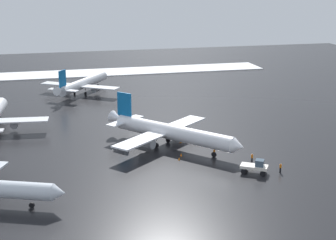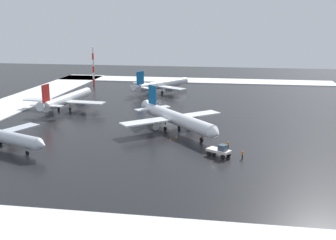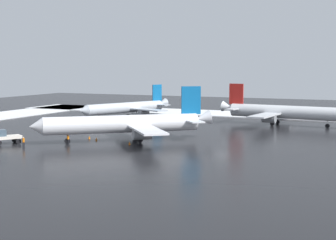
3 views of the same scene
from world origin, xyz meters
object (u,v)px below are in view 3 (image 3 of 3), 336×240
Objects in this scene: traffic_cone_near_nose at (96,139)px; ground_crew_beside_wing at (68,139)px; ground_crew_near_tug at (24,141)px; traffic_cone_wingtip_side at (89,137)px; airplane_parked_portside at (127,108)px; pushback_tug at (5,137)px; airplane_far_rear at (283,112)px; airplane_foreground_jet at (127,124)px; traffic_cone_mid_line at (129,143)px.

ground_crew_beside_wing is at bearing 72.92° from traffic_cone_near_nose.
ground_crew_near_tug reaches higher than traffic_cone_near_nose.
ground_crew_near_tug reaches higher than traffic_cone_wingtip_side.
ground_crew_near_tug is at bearing 30.45° from airplane_parked_portside.
ground_crew_near_tug is at bearing 60.98° from traffic_cone_near_nose.
pushback_tug is 15.25m from traffic_cone_near_nose.
airplane_far_rear reaches higher than traffic_cone_near_nose.
traffic_cone_near_nose is at bearing -32.83° from airplane_foreground_jet.
pushback_tug is (36.70, 45.86, -1.66)m from airplane_far_rear.
airplane_parked_portside is 47.08m from ground_crew_near_tug.
ground_crew_near_tug is at bearing 5.23° from airplane_foreground_jet.
traffic_cone_near_nose is 2.28m from traffic_cone_wingtip_side.
ground_crew_near_tug is 3.11× the size of traffic_cone_mid_line.
airplane_far_rear is 17.56× the size of ground_crew_near_tug.
ground_crew_beside_wing is at bearing 22.32° from traffic_cone_mid_line.
traffic_cone_wingtip_side is at bearing 109.78° from ground_crew_near_tug.
traffic_cone_near_nose and traffic_cone_wingtip_side have the same top height.
airplane_far_rear reaches higher than ground_crew_beside_wing.
airplane_foreground_jet reaches higher than airplane_far_rear.
traffic_cone_mid_line is (-9.47, -3.89, -0.70)m from ground_crew_beside_wing.
traffic_cone_wingtip_side is at bearing 40.14° from airplane_parked_portside.
ground_crew_beside_wing is at bearing 145.39° from pushback_tug.
ground_crew_beside_wing is (-4.58, -5.64, 0.00)m from ground_crew_near_tug.
airplane_foreground_jet is 47.29× the size of traffic_cone_near_nose.
airplane_far_rear is 58.76m from pushback_tug.
traffic_cone_mid_line is (-20.66, 37.05, -2.40)m from airplane_parked_portside.
airplane_parked_portside is at bearing -69.66° from traffic_cone_near_nose.
ground_crew_beside_wing is 10.26m from traffic_cone_mid_line.
ground_crew_near_tug is (12.05, 12.26, -2.14)m from airplane_foreground_jet.
ground_crew_beside_wing is 3.11× the size of traffic_cone_near_nose.
ground_crew_near_tug is (-5.03, 1.47, -0.31)m from pushback_tug.
airplane_foreground_jet reaches higher than traffic_cone_wingtip_side.
airplane_parked_portside is 37.46m from traffic_cone_near_nose.
traffic_cone_near_nose is at bearing 173.25° from ground_crew_beside_wing.
airplane_parked_portside is 5.13× the size of pushback_tug.
ground_crew_beside_wing is (27.08, 41.69, -1.97)m from airplane_far_rear.
traffic_cone_near_nose is (-12.99, 35.06, -2.40)m from airplane_parked_portside.
traffic_cone_mid_line is (-14.05, -9.53, -0.70)m from ground_crew_near_tug.
airplane_far_rear is at bearing -125.22° from traffic_cone_near_nose.
airplane_far_rear is (-38.27, -0.74, 0.27)m from airplane_parked_portside.
airplane_parked_portside reaches higher than traffic_cone_wingtip_side.
airplane_far_rear is 54.59× the size of traffic_cone_mid_line.
airplane_parked_portside is at bearing 136.95° from ground_crew_near_tug.
airplane_foreground_jet reaches higher than ground_crew_beside_wing.
pushback_tug reaches higher than traffic_cone_near_nose.
pushback_tug reaches higher than traffic_cone_mid_line.
traffic_cone_near_nose is 7.92m from traffic_cone_mid_line.
airplane_parked_portside is 35.89m from traffic_cone_wingtip_side.
traffic_cone_mid_line is at bearing 73.01° from ground_crew_near_tug.
airplane_far_rear is at bearing -159.49° from airplane_foreground_jet.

